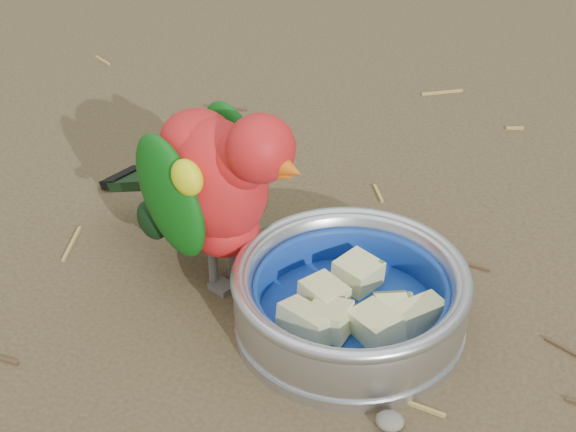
% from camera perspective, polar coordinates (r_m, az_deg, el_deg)
% --- Properties ---
extents(ground, '(60.00, 60.00, 0.00)m').
position_cam_1_polar(ground, '(0.81, 0.24, -4.90)').
color(ground, '#4D3F28').
extents(food_bowl, '(0.20, 0.20, 0.02)m').
position_cam_1_polar(food_bowl, '(0.77, 3.98, -6.78)').
color(food_bowl, '#B2B2BA').
rests_on(food_bowl, ground).
extents(bowl_wall, '(0.20, 0.20, 0.04)m').
position_cam_1_polar(bowl_wall, '(0.75, 4.08, -5.06)').
color(bowl_wall, '#B2B2BA').
rests_on(bowl_wall, food_bowl).
extents(fruit_wedges, '(0.12, 0.12, 0.03)m').
position_cam_1_polar(fruit_wedges, '(0.75, 4.05, -5.47)').
color(fruit_wedges, beige).
rests_on(fruit_wedges, food_bowl).
extents(lory_parrot, '(0.25, 0.20, 0.18)m').
position_cam_1_polar(lory_parrot, '(0.78, -4.65, 1.34)').
color(lory_parrot, red).
rests_on(lory_parrot, ground).
extents(ground_debris, '(0.90, 0.80, 0.01)m').
position_cam_1_polar(ground_debris, '(0.87, 2.37, -1.73)').
color(ground_debris, '#A58C44').
rests_on(ground_debris, ground).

